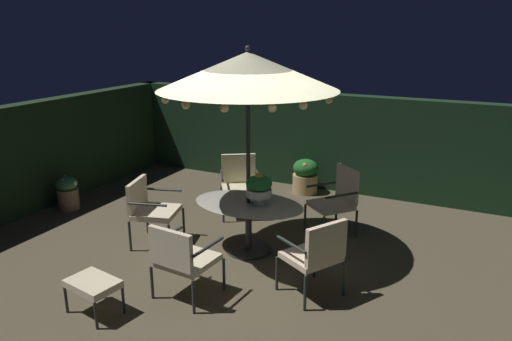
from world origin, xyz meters
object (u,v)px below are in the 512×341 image
Objects in this scene: patio_dining_table at (249,214)px; patio_chair_north at (240,181)px; patio_chair_south at (337,197)px; potted_plant_back_center at (68,192)px; patio_chair_southeast at (317,252)px; centerpiece_planter at (259,187)px; patio_umbrella at (248,71)px; patio_chair_east at (182,256)px; ottoman_footrest at (93,285)px; potted_plant_front_corner at (305,176)px; patio_chair_northeast at (150,206)px.

patio_chair_north is (-0.78, 1.22, 0.01)m from patio_dining_table.
potted_plant_back_center is at bearing -166.86° from patio_chair_south.
patio_chair_southeast reaches higher than patio_dining_table.
centerpiece_planter reaches higher than patio_chair_south.
patio_chair_east is (-0.13, -1.43, -1.95)m from patio_umbrella.
potted_plant_front_corner reaches higher than ottoman_footrest.
patio_umbrella reaches higher than ottoman_footrest.
centerpiece_planter is at bearing -7.74° from patio_umbrella.
patio_umbrella is 2.74× the size of patio_chair_south.
patio_chair_southeast is 3.66m from potted_plant_front_corner.
potted_plant_front_corner is (0.68, 4.77, -0.02)m from ottoman_footrest.
patio_chair_northeast is 3.30m from potted_plant_front_corner.
patio_dining_table is 2.56× the size of ottoman_footrest.
patio_dining_table is at bearing 149.60° from patio_chair_southeast.
potted_plant_back_center is at bearing 140.77° from ottoman_footrest.
patio_chair_northeast is at bearing -164.11° from patio_umbrella.
patio_chair_northeast is (-1.38, -0.39, 0.02)m from patio_dining_table.
potted_plant_front_corner is at bearing 37.61° from potted_plant_back_center.
patio_dining_table is 1.70× the size of patio_chair_east.
centerpiece_planter is 1.62m from patio_chair_north.
patio_chair_south is (0.93, 1.11, -1.90)m from patio_umbrella.
patio_chair_south is at bearing -3.65° from patio_chair_north.
patio_dining_table is 1.60× the size of patio_chair_north.
patio_umbrella is at bearing -86.83° from potted_plant_front_corner.
ottoman_footrest is at bearing -146.08° from patio_chair_southeast.
patio_umbrella is 2.41m from patio_chair_north.
patio_chair_southeast is at bearing -30.40° from patio_umbrella.
ottoman_footrest is (-0.04, -3.33, -0.20)m from patio_chair_north.
centerpiece_planter is at bearing 13.44° from patio_chair_northeast.
centerpiece_planter is (0.17, -0.02, -1.51)m from patio_umbrella.
potted_plant_back_center is at bearing 167.62° from patio_chair_northeast.
patio_chair_east is (-0.13, -1.43, -0.01)m from patio_dining_table.
patio_dining_table is 2.69× the size of potted_plant_back_center.
patio_chair_east is 0.90× the size of patio_chair_south.
patio_chair_northeast is at bearing -166.56° from centerpiece_planter.
patio_chair_north reaches higher than potted_plant_front_corner.
centerpiece_planter is 2.77m from potted_plant_front_corner.
patio_chair_south reaches higher than potted_plant_front_corner.
patio_chair_north reaches higher than patio_chair_east.
patio_chair_southeast is at bearing 33.92° from ottoman_footrest.
patio_chair_south is (2.31, 1.50, 0.02)m from patio_chair_northeast.
patio_chair_southeast is 1.86m from patio_chair_south.
patio_chair_southeast is at bearing -67.74° from potted_plant_front_corner.
potted_plant_back_center is (-2.68, 2.18, -0.04)m from ottoman_footrest.
patio_umbrella is at bearing -130.05° from patio_chair_south.
centerpiece_planter is 1.51m from patio_chair_east.
patio_dining_table is 0.56× the size of patio_umbrella.
patio_chair_north is at bearing 89.25° from ottoman_footrest.
patio_chair_northeast reaches higher than ottoman_footrest.
patio_dining_table is at bearing 172.27° from centerpiece_planter.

